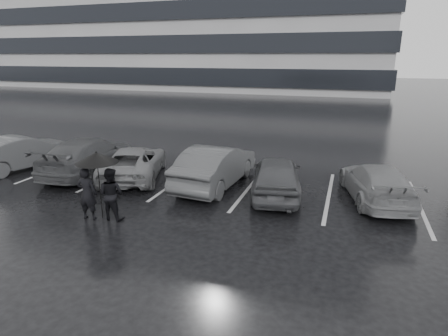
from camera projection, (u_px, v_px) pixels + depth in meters
ground at (210, 211)px, 11.55m from camera, size 160.00×160.00×0.00m
car_main at (276, 176)px, 12.69m from camera, size 2.29×4.21×1.36m
car_west_a at (216, 166)px, 13.61m from camera, size 1.90×4.64×1.50m
car_west_b at (134, 162)px, 14.58m from camera, size 3.34×4.78×1.21m
car_west_c at (90, 155)px, 15.12m from camera, size 2.29×5.06×1.44m
car_west_d at (23, 152)px, 15.74m from camera, size 2.57×4.46×1.39m
car_east at (376, 182)px, 12.24m from camera, size 2.61×4.46×1.21m
pedestrian_left at (87, 194)px, 10.75m from camera, size 0.62×0.46×1.57m
pedestrian_right at (111, 194)px, 10.76m from camera, size 0.75×0.59×1.55m
umbrella at (97, 158)px, 10.51m from camera, size 1.19×1.19×2.02m
stall_stripes at (214, 183)px, 14.06m from camera, size 19.72×5.00×0.00m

